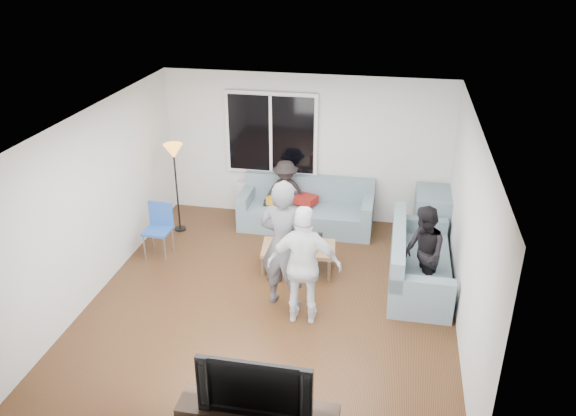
% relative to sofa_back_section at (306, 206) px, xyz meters
% --- Properties ---
extents(floor, '(5.00, 5.50, 0.04)m').
position_rel_sofa_back_section_xyz_m(floor, '(-0.10, -2.27, -0.45)').
color(floor, '#56351C').
rests_on(floor, ground).
extents(ceiling, '(5.00, 5.50, 0.04)m').
position_rel_sofa_back_section_xyz_m(ceiling, '(-0.10, -2.27, 2.20)').
color(ceiling, white).
rests_on(ceiling, ground).
extents(wall_back, '(5.00, 0.04, 2.60)m').
position_rel_sofa_back_section_xyz_m(wall_back, '(-0.10, 0.50, 0.88)').
color(wall_back, silver).
rests_on(wall_back, ground).
extents(wall_front, '(5.00, 0.04, 2.60)m').
position_rel_sofa_back_section_xyz_m(wall_front, '(-0.10, -5.04, 0.88)').
color(wall_front, silver).
rests_on(wall_front, ground).
extents(wall_left, '(0.04, 5.50, 2.60)m').
position_rel_sofa_back_section_xyz_m(wall_left, '(-2.62, -2.27, 0.88)').
color(wall_left, silver).
rests_on(wall_left, ground).
extents(wall_right, '(0.04, 5.50, 2.60)m').
position_rel_sofa_back_section_xyz_m(wall_right, '(2.42, -2.27, 0.88)').
color(wall_right, silver).
rests_on(wall_right, ground).
extents(window_frame, '(1.62, 0.06, 1.47)m').
position_rel_sofa_back_section_xyz_m(window_frame, '(-0.70, 0.42, 1.12)').
color(window_frame, white).
rests_on(window_frame, wall_back).
extents(window_glass, '(1.50, 0.02, 1.35)m').
position_rel_sofa_back_section_xyz_m(window_glass, '(-0.70, 0.38, 1.12)').
color(window_glass, black).
rests_on(window_glass, window_frame).
extents(window_mullion, '(0.05, 0.03, 1.35)m').
position_rel_sofa_back_section_xyz_m(window_mullion, '(-0.70, 0.37, 1.12)').
color(window_mullion, white).
rests_on(window_mullion, window_frame).
extents(radiator, '(1.30, 0.12, 0.62)m').
position_rel_sofa_back_section_xyz_m(radiator, '(-0.70, 0.38, -0.11)').
color(radiator, silver).
rests_on(radiator, floor).
extents(potted_plant, '(0.22, 0.19, 0.33)m').
position_rel_sofa_back_section_xyz_m(potted_plant, '(-0.44, 0.35, 0.36)').
color(potted_plant, '#356528').
rests_on(potted_plant, radiator).
extents(vase, '(0.19, 0.19, 0.16)m').
position_rel_sofa_back_section_xyz_m(vase, '(-0.84, 0.35, 0.27)').
color(vase, silver).
rests_on(vase, radiator).
extents(sofa_back_section, '(2.30, 0.85, 0.85)m').
position_rel_sofa_back_section_xyz_m(sofa_back_section, '(0.00, 0.00, 0.00)').
color(sofa_back_section, slate).
rests_on(sofa_back_section, floor).
extents(sofa_right_section, '(2.00, 0.85, 0.85)m').
position_rel_sofa_back_section_xyz_m(sofa_right_section, '(1.92, -1.45, 0.00)').
color(sofa_right_section, slate).
rests_on(sofa_right_section, floor).
extents(sofa_corner, '(0.85, 0.85, 0.85)m').
position_rel_sofa_back_section_xyz_m(sofa_corner, '(2.27, 0.00, 0.00)').
color(sofa_corner, slate).
rests_on(sofa_corner, floor).
extents(cushion_yellow, '(0.43, 0.38, 0.14)m').
position_rel_sofa_back_section_xyz_m(cushion_yellow, '(-0.46, -0.02, 0.09)').
color(cushion_yellow, '#C2831C').
rests_on(cushion_yellow, sofa_back_section).
extents(cushion_red, '(0.45, 0.41, 0.13)m').
position_rel_sofa_back_section_xyz_m(cushion_red, '(-0.02, 0.06, 0.09)').
color(cushion_red, maroon).
rests_on(cushion_red, sofa_back_section).
extents(coffee_table, '(1.16, 0.73, 0.40)m').
position_rel_sofa_back_section_xyz_m(coffee_table, '(0.12, -1.43, -0.22)').
color(coffee_table, '#9A724A').
rests_on(coffee_table, floor).
extents(pitcher, '(0.17, 0.17, 0.17)m').
position_rel_sofa_back_section_xyz_m(pitcher, '(0.07, -1.48, 0.06)').
color(pitcher, maroon).
rests_on(pitcher, coffee_table).
extents(side_chair, '(0.41, 0.41, 0.86)m').
position_rel_sofa_back_section_xyz_m(side_chair, '(-2.15, -1.41, 0.01)').
color(side_chair, '#2754AC').
rests_on(side_chair, floor).
extents(floor_lamp, '(0.32, 0.32, 1.56)m').
position_rel_sofa_back_section_xyz_m(floor_lamp, '(-2.15, -0.50, 0.36)').
color(floor_lamp, '#FF9C30').
rests_on(floor_lamp, floor).
extents(player_left, '(0.75, 0.57, 1.85)m').
position_rel_sofa_back_section_xyz_m(player_left, '(0.07, -2.35, 0.50)').
color(player_left, '#504F54').
rests_on(player_left, floor).
extents(player_right, '(0.99, 0.45, 1.65)m').
position_rel_sofa_back_section_xyz_m(player_right, '(0.41, -2.66, 0.40)').
color(player_right, silver).
rests_on(player_right, floor).
extents(spectator_right, '(0.69, 0.79, 1.38)m').
position_rel_sofa_back_section_xyz_m(spectator_right, '(1.92, -1.81, 0.26)').
color(spectator_right, black).
rests_on(spectator_right, floor).
extents(spectator_back, '(0.88, 0.66, 1.21)m').
position_rel_sofa_back_section_xyz_m(spectator_back, '(-0.37, 0.03, 0.18)').
color(spectator_back, black).
rests_on(spectator_back, floor).
extents(television, '(1.13, 0.15, 0.65)m').
position_rel_sofa_back_section_xyz_m(television, '(0.30, -4.77, 0.34)').
color(television, black).
rests_on(television, tv_console).
extents(bottle_c, '(0.07, 0.07, 0.18)m').
position_rel_sofa_back_section_xyz_m(bottle_c, '(0.16, -1.27, 0.07)').
color(bottle_c, black).
rests_on(bottle_c, coffee_table).
extents(bottle_a, '(0.07, 0.07, 0.22)m').
position_rel_sofa_back_section_xyz_m(bottle_a, '(-0.22, -1.29, 0.08)').
color(bottle_a, '#EE500E').
rests_on(bottle_a, coffee_table).
extents(bottle_d, '(0.07, 0.07, 0.22)m').
position_rel_sofa_back_section_xyz_m(bottle_d, '(0.38, -1.53, 0.08)').
color(bottle_d, orange).
rests_on(bottle_d, coffee_table).
extents(bottle_e, '(0.07, 0.07, 0.20)m').
position_rel_sofa_back_section_xyz_m(bottle_e, '(0.43, -1.29, 0.08)').
color(bottle_e, black).
rests_on(bottle_e, coffee_table).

